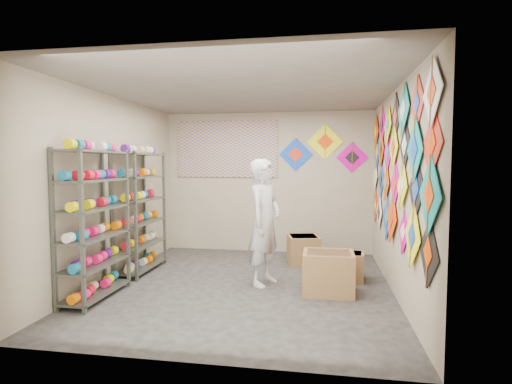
% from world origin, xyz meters
% --- Properties ---
extents(ground, '(4.50, 4.50, 0.00)m').
position_xyz_m(ground, '(0.00, 0.00, 0.00)').
color(ground, black).
extents(room_walls, '(4.50, 4.50, 4.50)m').
position_xyz_m(room_walls, '(0.00, 0.00, 1.64)').
color(room_walls, tan).
rests_on(room_walls, ground).
extents(shelf_rack_front, '(0.40, 1.10, 1.90)m').
position_xyz_m(shelf_rack_front, '(-1.78, -0.85, 0.95)').
color(shelf_rack_front, '#4C5147').
rests_on(shelf_rack_front, ground).
extents(shelf_rack_back, '(0.40, 1.10, 1.90)m').
position_xyz_m(shelf_rack_back, '(-1.78, 0.45, 0.95)').
color(shelf_rack_back, '#4C5147').
rests_on(shelf_rack_back, ground).
extents(string_spools, '(0.12, 2.36, 0.12)m').
position_xyz_m(string_spools, '(-1.78, -0.20, 1.05)').
color(string_spools, '#FF1564').
rests_on(string_spools, ground).
extents(kite_wall_display, '(0.06, 4.33, 2.06)m').
position_xyz_m(kite_wall_display, '(1.98, -0.06, 1.65)').
color(kite_wall_display, black).
rests_on(kite_wall_display, room_walls).
extents(back_wall_kites, '(1.67, 0.02, 0.93)m').
position_xyz_m(back_wall_kites, '(1.05, 2.24, 1.96)').
color(back_wall_kites, blue).
rests_on(back_wall_kites, room_walls).
extents(poster, '(2.00, 0.01, 1.10)m').
position_xyz_m(poster, '(-0.80, 2.23, 2.00)').
color(poster, '#5C479B').
rests_on(poster, room_walls).
extents(shopkeeper, '(0.91, 0.83, 1.78)m').
position_xyz_m(shopkeeper, '(0.26, 0.09, 0.89)').
color(shopkeeper, beige).
rests_on(shopkeeper, ground).
extents(carton_a, '(0.66, 0.55, 0.55)m').
position_xyz_m(carton_a, '(1.15, -0.16, 0.27)').
color(carton_a, '#8B5F3D').
rests_on(carton_a, ground).
extents(carton_b, '(0.54, 0.46, 0.41)m').
position_xyz_m(carton_b, '(1.42, 0.51, 0.20)').
color(carton_b, '#8B5F3D').
rests_on(carton_b, ground).
extents(carton_c, '(0.61, 0.65, 0.49)m').
position_xyz_m(carton_c, '(0.75, 1.34, 0.24)').
color(carton_c, '#8B5F3D').
rests_on(carton_c, ground).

